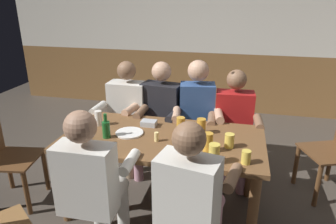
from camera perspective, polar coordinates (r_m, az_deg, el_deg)
name	(u,v)px	position (r m, az deg, el deg)	size (l,w,h in m)	color
ground_plane	(165,200)	(3.14, -0.49, -15.85)	(8.07, 8.07, 0.00)	#423A33
back_wall_upper	(205,8)	(5.19, 6.83, 18.45)	(6.73, 0.12, 1.39)	beige
back_wall_wainscot	(202,81)	(5.36, 6.29, 5.72)	(6.73, 0.12, 0.97)	brown
dining_table	(163,147)	(2.73, -0.99, -6.46)	(1.72, 0.88, 0.72)	brown
person_0	(126,111)	(3.46, -7.67, 0.23)	(0.56, 0.52, 1.21)	silver
person_1	(159,114)	(3.34, -1.66, -0.28)	(0.59, 0.58, 1.22)	black
person_2	(197,115)	(3.27, 5.33, -0.49)	(0.54, 0.57, 1.25)	#2D4C84
person_3	(234,122)	(3.25, 11.94, -1.85)	(0.54, 0.53, 1.17)	#AD1919
person_4	(92,180)	(2.28, -13.79, -11.92)	(0.54, 0.50, 1.20)	silver
person_5	(191,194)	(2.09, 4.28, -14.80)	(0.56, 0.59, 1.19)	silver
chair_empty_near_right	(4,156)	(3.26, -27.83, -7.15)	(0.50, 0.50, 0.88)	brown
table_candle	(156,137)	(2.59, -2.13, -4.57)	(0.04, 0.04, 0.08)	#F9E08C
condiment_caddy	(149,123)	(2.89, -3.53, -2.06)	(0.14, 0.10, 0.05)	#B2B7BC
plate_0	(129,133)	(2.76, -7.08, -3.82)	(0.24, 0.24, 0.01)	white
plate_1	(79,128)	(2.95, -16.07, -2.77)	(0.21, 0.21, 0.01)	white
bottle_0	(106,129)	(2.69, -11.26, -3.03)	(0.07, 0.07, 0.22)	#195923
bottle_1	(84,135)	(2.58, -15.17, -4.08)	(0.06, 0.06, 0.23)	#593314
pint_glass_0	(181,125)	(2.72, 2.34, -2.45)	(0.07, 0.07, 0.15)	gold
pint_glass_1	(246,157)	(2.33, 14.11, -8.01)	(0.07, 0.07, 0.10)	#E5C64C
pint_glass_2	(201,126)	(2.73, 6.10, -2.61)	(0.08, 0.08, 0.14)	gold
pint_glass_3	(208,143)	(2.42, 7.34, -5.57)	(0.08, 0.08, 0.16)	gold
pint_glass_4	(229,141)	(2.53, 11.16, -5.18)	(0.08, 0.08, 0.12)	#E5C64C
pint_glass_5	(98,118)	(2.96, -12.63, -1.10)	(0.07, 0.07, 0.14)	white
pint_glass_6	(214,154)	(2.28, 8.44, -7.56)	(0.08, 0.08, 0.15)	#E5C64C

